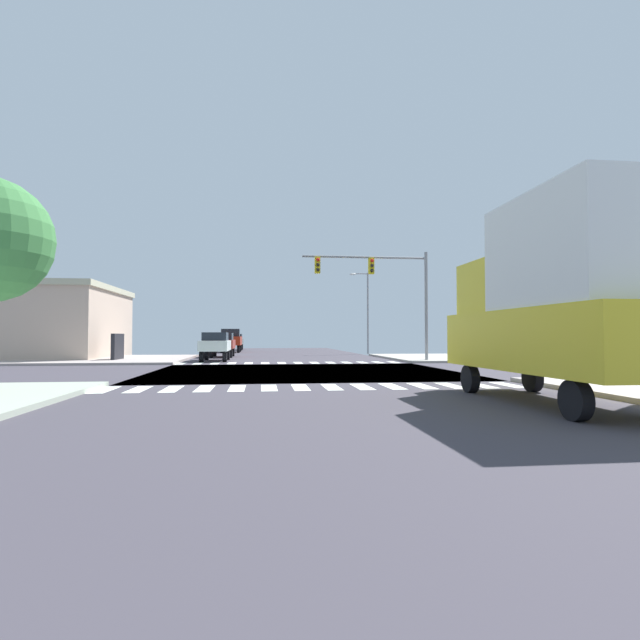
{
  "coord_description": "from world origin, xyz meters",
  "views": [
    {
      "loc": [
        -2.01,
        -23.24,
        1.64
      ],
      "look_at": [
        2.14,
        11.82,
        2.78
      ],
      "focal_mm": 28.03,
      "sensor_mm": 36.0,
      "label": 1
    }
  ],
  "objects_px": {
    "box_truck_crossing_1": "(554,298)",
    "sedan_leading_3": "(235,341)",
    "sedan_queued_2": "(222,343)",
    "traffic_signal_mast": "(379,279)",
    "street_lamp": "(365,305)",
    "pickup_nearside_1": "(231,339)",
    "sedan_trailing_4": "(215,344)",
    "bank_building": "(40,322)"
  },
  "relations": [
    {
      "from": "box_truck_crossing_1",
      "to": "sedan_leading_3",
      "type": "xyz_separation_m",
      "value": [
        -10.0,
        47.8,
        -1.45
      ]
    },
    {
      "from": "sedan_queued_2",
      "to": "sedan_leading_3",
      "type": "bearing_deg",
      "value": -90.0
    },
    {
      "from": "traffic_signal_mast",
      "to": "sedan_queued_2",
      "type": "bearing_deg",
      "value": 138.87
    },
    {
      "from": "street_lamp",
      "to": "sedan_queued_2",
      "type": "xyz_separation_m",
      "value": [
        -12.49,
        -5.33,
        -3.4
      ]
    },
    {
      "from": "box_truck_crossing_1",
      "to": "sedan_queued_2",
      "type": "bearing_deg",
      "value": 109.39
    },
    {
      "from": "pickup_nearside_1",
      "to": "box_truck_crossing_1",
      "type": "height_order",
      "value": "box_truck_crossing_1"
    },
    {
      "from": "box_truck_crossing_1",
      "to": "sedan_trailing_4",
      "type": "xyz_separation_m",
      "value": [
        -10.0,
        22.26,
        -1.45
      ]
    },
    {
      "from": "traffic_signal_mast",
      "to": "bank_building",
      "type": "relative_size",
      "value": 0.67
    },
    {
      "from": "street_lamp",
      "to": "sedan_leading_3",
      "type": "relative_size",
      "value": 1.74
    },
    {
      "from": "traffic_signal_mast",
      "to": "box_truck_crossing_1",
      "type": "bearing_deg",
      "value": -91.12
    },
    {
      "from": "bank_building",
      "to": "pickup_nearside_1",
      "type": "xyz_separation_m",
      "value": [
        12.82,
        12.99,
        -1.33
      ]
    },
    {
      "from": "pickup_nearside_1",
      "to": "sedan_queued_2",
      "type": "height_order",
      "value": "pickup_nearside_1"
    },
    {
      "from": "traffic_signal_mast",
      "to": "sedan_queued_2",
      "type": "distance_m",
      "value": 14.37
    },
    {
      "from": "street_lamp",
      "to": "sedan_leading_3",
      "type": "bearing_deg",
      "value": 131.64
    },
    {
      "from": "street_lamp",
      "to": "pickup_nearside_1",
      "type": "bearing_deg",
      "value": 154.41
    },
    {
      "from": "sedan_trailing_4",
      "to": "traffic_signal_mast",
      "type": "bearing_deg",
      "value": 164.33
    },
    {
      "from": "bank_building",
      "to": "pickup_nearside_1",
      "type": "bearing_deg",
      "value": 45.38
    },
    {
      "from": "sedan_queued_2",
      "to": "sedan_trailing_4",
      "type": "xyz_separation_m",
      "value": [
        0.0,
        -6.15,
        0.0
      ]
    },
    {
      "from": "sedan_queued_2",
      "to": "bank_building",
      "type": "bearing_deg",
      "value": 7.45
    },
    {
      "from": "traffic_signal_mast",
      "to": "sedan_leading_3",
      "type": "height_order",
      "value": "traffic_signal_mast"
    },
    {
      "from": "traffic_signal_mast",
      "to": "bank_building",
      "type": "height_order",
      "value": "traffic_signal_mast"
    },
    {
      "from": "traffic_signal_mast",
      "to": "box_truck_crossing_1",
      "type": "xyz_separation_m",
      "value": [
        -0.38,
        -19.35,
        -2.65
      ]
    },
    {
      "from": "street_lamp",
      "to": "bank_building",
      "type": "xyz_separation_m",
      "value": [
        -25.32,
        -7.01,
        -1.89
      ]
    },
    {
      "from": "street_lamp",
      "to": "sedan_trailing_4",
      "type": "height_order",
      "value": "street_lamp"
    },
    {
      "from": "street_lamp",
      "to": "sedan_trailing_4",
      "type": "distance_m",
      "value": 17.31
    },
    {
      "from": "bank_building",
      "to": "traffic_signal_mast",
      "type": "bearing_deg",
      "value": -17.66
    },
    {
      "from": "street_lamp",
      "to": "box_truck_crossing_1",
      "type": "distance_m",
      "value": 33.9
    },
    {
      "from": "bank_building",
      "to": "pickup_nearside_1",
      "type": "distance_m",
      "value": 18.31
    },
    {
      "from": "pickup_nearside_1",
      "to": "sedan_queued_2",
      "type": "xyz_separation_m",
      "value": [
        0.0,
        -11.32,
        -0.17
      ]
    },
    {
      "from": "box_truck_crossing_1",
      "to": "sedan_leading_3",
      "type": "height_order",
      "value": "box_truck_crossing_1"
    },
    {
      "from": "bank_building",
      "to": "sedan_trailing_4",
      "type": "height_order",
      "value": "bank_building"
    },
    {
      "from": "box_truck_crossing_1",
      "to": "sedan_queued_2",
      "type": "height_order",
      "value": "box_truck_crossing_1"
    },
    {
      "from": "sedan_leading_3",
      "to": "sedan_trailing_4",
      "type": "relative_size",
      "value": 1.0
    },
    {
      "from": "bank_building",
      "to": "sedan_leading_3",
      "type": "xyz_separation_m",
      "value": [
        12.82,
        21.07,
        -1.51
      ]
    },
    {
      "from": "traffic_signal_mast",
      "to": "sedan_queued_2",
      "type": "xyz_separation_m",
      "value": [
        -10.38,
        9.06,
        -4.09
      ]
    },
    {
      "from": "sedan_leading_3",
      "to": "traffic_signal_mast",
      "type": "bearing_deg",
      "value": 110.04
    },
    {
      "from": "street_lamp",
      "to": "sedan_queued_2",
      "type": "bearing_deg",
      "value": -156.88
    },
    {
      "from": "pickup_nearside_1",
      "to": "bank_building",
      "type": "bearing_deg",
      "value": 45.38
    },
    {
      "from": "bank_building",
      "to": "sedan_leading_3",
      "type": "bearing_deg",
      "value": 58.67
    },
    {
      "from": "sedan_trailing_4",
      "to": "bank_building",
      "type": "bearing_deg",
      "value": -19.24
    },
    {
      "from": "pickup_nearside_1",
      "to": "sedan_trailing_4",
      "type": "distance_m",
      "value": 17.47
    },
    {
      "from": "street_lamp",
      "to": "bank_building",
      "type": "height_order",
      "value": "street_lamp"
    }
  ]
}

